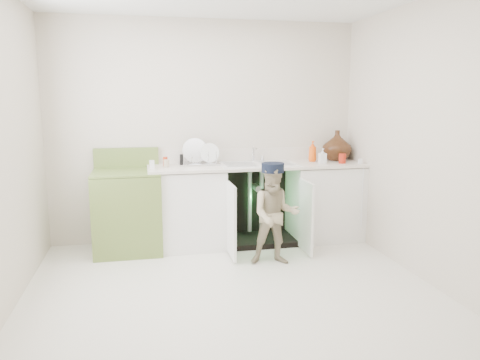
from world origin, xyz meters
name	(u,v)px	position (x,y,z in m)	size (l,w,h in m)	color
ground	(230,286)	(0.00, 0.00, 0.00)	(3.50, 3.50, 0.00)	silver
room_shell	(229,145)	(0.00, 0.00, 1.25)	(6.00, 5.50, 1.26)	beige
counter_run	(261,201)	(0.59, 1.21, 0.48)	(2.44, 1.02, 1.26)	white
avocado_stove	(128,210)	(-0.89, 1.18, 0.45)	(0.70, 0.65, 1.09)	olive
repair_worker	(275,214)	(0.54, 0.47, 0.51)	(0.54, 0.62, 1.01)	tan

